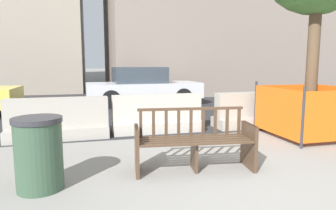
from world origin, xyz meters
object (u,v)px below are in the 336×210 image
Objects in this scene: street_bench at (194,143)px; jersey_barrier_centre at (157,117)px; jersey_barrier_right at (254,113)px; jersey_barrier_left at (58,122)px; trash_bin at (39,153)px; construction_fence at (309,110)px; car_sedan_mid at (142,86)px.

street_bench is 0.87× the size of jersey_barrier_centre.
jersey_barrier_right is (2.42, -0.05, 0.00)m from jersey_barrier_centre.
street_bench reaches higher than jersey_barrier_left.
construction_fence is at bearing 16.45° from trash_bin.
trash_bin is at bearing -175.18° from street_bench.
street_bench is 2.05m from trash_bin.
trash_bin is (-4.49, -2.68, 0.11)m from jersey_barrier_right.
street_bench is at bearing 4.82° from trash_bin.
jersey_barrier_left and jersey_barrier_right have the same top height.
jersey_barrier_right is 0.47× the size of car_sedan_mid.
jersey_barrier_centre is 2.42m from jersey_barrier_right.
jersey_barrier_left is 1.22× the size of construction_fence.
car_sedan_mid is (2.56, 4.76, 0.35)m from jersey_barrier_left.
jersey_barrier_left is 4.52m from jersey_barrier_right.
jersey_barrier_left is (-2.08, 2.43, -0.06)m from street_bench.
jersey_barrier_left is at bearing 167.83° from construction_fence.
street_bench is at bearing -156.40° from construction_fence.
construction_fence reaches higher than jersey_barrier_left.
trash_bin reaches higher than jersey_barrier_right.
jersey_barrier_left is at bearing -176.55° from jersey_barrier_centre.
jersey_barrier_left is at bearing -179.08° from jersey_barrier_right.
street_bench is 1.06× the size of construction_fence.
jersey_barrier_left is at bearing -118.32° from car_sedan_mid.
jersey_barrier_centre is 2.11m from jersey_barrier_left.
street_bench is 7.22m from car_sedan_mid.
trash_bin is at bearing -149.17° from jersey_barrier_right.
jersey_barrier_right is (2.45, 2.51, -0.06)m from street_bench.
construction_fence is at bearing -22.20° from jersey_barrier_centre.
construction_fence is (5.12, -1.10, 0.22)m from jersey_barrier_left.
street_bench is 0.41× the size of car_sedan_mid.
car_sedan_mid is at bearing 71.01° from trash_bin.
trash_bin is at bearing -89.34° from jersey_barrier_left.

